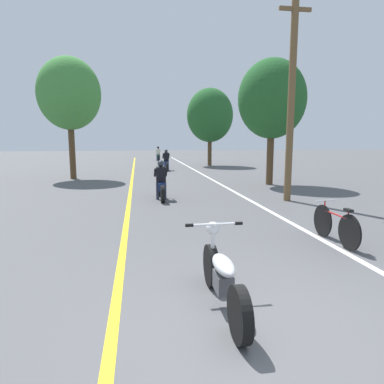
{
  "coord_description": "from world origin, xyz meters",
  "views": [
    {
      "loc": [
        -1.37,
        -3.41,
        2.17
      ],
      "look_at": [
        -0.1,
        4.59,
        0.9
      ],
      "focal_mm": 32.0,
      "sensor_mm": 36.0,
      "label": 1
    }
  ],
  "objects_px": {
    "roadside_tree_left": "(69,94)",
    "motorcycle_foreground": "(222,277)",
    "roadside_tree_right_near": "(272,99)",
    "motorcycle_rider_lead": "(161,185)",
    "motorcycle_rider_far": "(158,155)",
    "roadside_tree_right_far": "(210,115)",
    "bicycle_parked": "(335,225)",
    "utility_pole": "(291,97)",
    "motorcycle_rider_mid": "(166,162)"
  },
  "relations": [
    {
      "from": "motorcycle_rider_far",
      "to": "bicycle_parked",
      "type": "xyz_separation_m",
      "value": [
        2.05,
        -27.51,
        -0.15
      ]
    },
    {
      "from": "roadside_tree_right_near",
      "to": "motorcycle_foreground",
      "type": "xyz_separation_m",
      "value": [
        -5.14,
        -11.36,
        -3.54
      ]
    },
    {
      "from": "roadside_tree_right_near",
      "to": "roadside_tree_right_far",
      "type": "height_order",
      "value": "roadside_tree_right_far"
    },
    {
      "from": "roadside_tree_right_near",
      "to": "motorcycle_rider_far",
      "type": "bearing_deg",
      "value": 102.72
    },
    {
      "from": "roadside_tree_right_near",
      "to": "motorcycle_foreground",
      "type": "bearing_deg",
      "value": -114.33
    },
    {
      "from": "roadside_tree_left",
      "to": "bicycle_parked",
      "type": "bearing_deg",
      "value": -59.85
    },
    {
      "from": "utility_pole",
      "to": "roadside_tree_right_near",
      "type": "relative_size",
      "value": 1.2
    },
    {
      "from": "utility_pole",
      "to": "motorcycle_foreground",
      "type": "xyz_separation_m",
      "value": [
        -4.15,
        -7.19,
        -3.15
      ]
    },
    {
      "from": "roadside_tree_right_near",
      "to": "motorcycle_rider_lead",
      "type": "xyz_separation_m",
      "value": [
        -5.37,
        -3.21,
        -3.42
      ]
    },
    {
      "from": "roadside_tree_right_far",
      "to": "motorcycle_foreground",
      "type": "height_order",
      "value": "roadside_tree_right_far"
    },
    {
      "from": "motorcycle_rider_mid",
      "to": "roadside_tree_left",
      "type": "bearing_deg",
      "value": -142.28
    },
    {
      "from": "roadside_tree_left",
      "to": "motorcycle_rider_far",
      "type": "bearing_deg",
      "value": 69.32
    },
    {
      "from": "roadside_tree_right_near",
      "to": "motorcycle_rider_mid",
      "type": "height_order",
      "value": "roadside_tree_right_near"
    },
    {
      "from": "motorcycle_rider_lead",
      "to": "motorcycle_rider_far",
      "type": "bearing_deg",
      "value": 86.86
    },
    {
      "from": "utility_pole",
      "to": "motorcycle_foreground",
      "type": "bearing_deg",
      "value": -119.99
    },
    {
      "from": "roadside_tree_left",
      "to": "motorcycle_rider_mid",
      "type": "relative_size",
      "value": 3.23
    },
    {
      "from": "motorcycle_rider_far",
      "to": "bicycle_parked",
      "type": "relative_size",
      "value": 1.17
    },
    {
      "from": "motorcycle_foreground",
      "to": "bicycle_parked",
      "type": "distance_m",
      "value": 3.81
    },
    {
      "from": "utility_pole",
      "to": "motorcycle_rider_mid",
      "type": "xyz_separation_m",
      "value": [
        -3.25,
        12.32,
        -3.02
      ]
    },
    {
      "from": "motorcycle_foreground",
      "to": "motorcycle_rider_mid",
      "type": "relative_size",
      "value": 1.05
    },
    {
      "from": "utility_pole",
      "to": "bicycle_parked",
      "type": "height_order",
      "value": "utility_pole"
    },
    {
      "from": "bicycle_parked",
      "to": "motorcycle_foreground",
      "type": "bearing_deg",
      "value": -142.09
    },
    {
      "from": "roadside_tree_right_far",
      "to": "motorcycle_rider_mid",
      "type": "relative_size",
      "value": 3.08
    },
    {
      "from": "roadside_tree_left",
      "to": "motorcycle_rider_mid",
      "type": "xyz_separation_m",
      "value": [
        5.43,
        4.2,
        -3.95
      ]
    },
    {
      "from": "roadside_tree_right_far",
      "to": "bicycle_parked",
      "type": "relative_size",
      "value": 3.59
    },
    {
      "from": "motorcycle_foreground",
      "to": "motorcycle_rider_far",
      "type": "bearing_deg",
      "value": 88.15
    },
    {
      "from": "roadside_tree_right_near",
      "to": "roadside_tree_left",
      "type": "height_order",
      "value": "roadside_tree_left"
    },
    {
      "from": "motorcycle_rider_far",
      "to": "motorcycle_rider_mid",
      "type": "bearing_deg",
      "value": -90.35
    },
    {
      "from": "motorcycle_rider_lead",
      "to": "motorcycle_rider_mid",
      "type": "relative_size",
      "value": 1.03
    },
    {
      "from": "utility_pole",
      "to": "motorcycle_foreground",
      "type": "height_order",
      "value": "utility_pole"
    },
    {
      "from": "motorcycle_rider_lead",
      "to": "bicycle_parked",
      "type": "bearing_deg",
      "value": -60.86
    },
    {
      "from": "motorcycle_foreground",
      "to": "roadside_tree_right_near",
      "type": "bearing_deg",
      "value": 65.67
    },
    {
      "from": "motorcycle_foreground",
      "to": "motorcycle_rider_lead",
      "type": "bearing_deg",
      "value": 91.61
    },
    {
      "from": "utility_pole",
      "to": "motorcycle_rider_mid",
      "type": "bearing_deg",
      "value": 104.76
    },
    {
      "from": "roadside_tree_left",
      "to": "motorcycle_foreground",
      "type": "height_order",
      "value": "roadside_tree_left"
    },
    {
      "from": "motorcycle_rider_lead",
      "to": "roadside_tree_right_near",
      "type": "bearing_deg",
      "value": 30.9
    },
    {
      "from": "motorcycle_rider_mid",
      "to": "motorcycle_rider_far",
      "type": "height_order",
      "value": "motorcycle_rider_mid"
    },
    {
      "from": "roadside_tree_right_near",
      "to": "roadside_tree_right_far",
      "type": "xyz_separation_m",
      "value": [
        -0.43,
        11.74,
        0.03
      ]
    },
    {
      "from": "motorcycle_rider_mid",
      "to": "motorcycle_rider_far",
      "type": "xyz_separation_m",
      "value": [
        0.06,
        10.34,
        -0.01
      ]
    },
    {
      "from": "roadside_tree_right_far",
      "to": "roadside_tree_left",
      "type": "relative_size",
      "value": 0.95
    },
    {
      "from": "motorcycle_rider_far",
      "to": "roadside_tree_right_near",
      "type": "bearing_deg",
      "value": -77.28
    },
    {
      "from": "roadside_tree_left",
      "to": "motorcycle_rider_lead",
      "type": "height_order",
      "value": "roadside_tree_left"
    },
    {
      "from": "motorcycle_foreground",
      "to": "utility_pole",
      "type": "bearing_deg",
      "value": 60.01
    },
    {
      "from": "roadside_tree_right_near",
      "to": "motorcycle_rider_lead",
      "type": "distance_m",
      "value": 7.13
    },
    {
      "from": "motorcycle_rider_lead",
      "to": "utility_pole",
      "type": "bearing_deg",
      "value": -12.41
    },
    {
      "from": "motorcycle_foreground",
      "to": "motorcycle_rider_mid",
      "type": "xyz_separation_m",
      "value": [
        0.9,
        19.51,
        0.13
      ]
    },
    {
      "from": "roadside_tree_right_near",
      "to": "utility_pole",
      "type": "bearing_deg",
      "value": -103.34
    },
    {
      "from": "roadside_tree_right_far",
      "to": "motorcycle_rider_lead",
      "type": "relative_size",
      "value": 3.0
    },
    {
      "from": "roadside_tree_right_far",
      "to": "bicycle_parked",
      "type": "bearing_deg",
      "value": -94.68
    },
    {
      "from": "roadside_tree_left",
      "to": "motorcycle_rider_far",
      "type": "distance_m",
      "value": 16.03
    }
  ]
}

